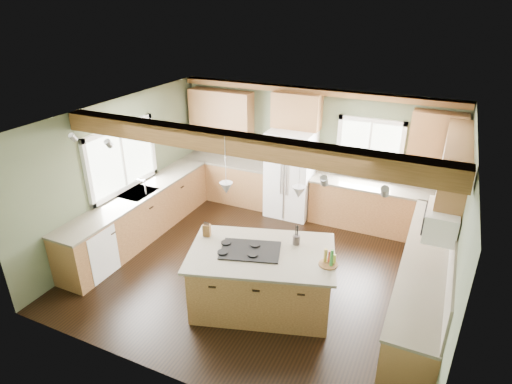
% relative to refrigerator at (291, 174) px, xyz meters
% --- Properties ---
extents(floor, '(5.60, 5.60, 0.00)m').
position_rel_refrigerator_xyz_m(floor, '(0.30, -2.12, -0.90)').
color(floor, black).
rests_on(floor, ground).
extents(ceiling, '(5.60, 5.60, 0.00)m').
position_rel_refrigerator_xyz_m(ceiling, '(0.30, -2.12, 1.70)').
color(ceiling, silver).
rests_on(ceiling, wall_back).
extents(wall_back, '(5.60, 0.00, 5.60)m').
position_rel_refrigerator_xyz_m(wall_back, '(0.30, 0.38, 0.40)').
color(wall_back, '#4C573D').
rests_on(wall_back, ground).
extents(wall_left, '(0.00, 5.00, 5.00)m').
position_rel_refrigerator_xyz_m(wall_left, '(-2.50, -2.12, 0.40)').
color(wall_left, '#4C573D').
rests_on(wall_left, ground).
extents(wall_right, '(0.00, 5.00, 5.00)m').
position_rel_refrigerator_xyz_m(wall_right, '(3.10, -2.12, 0.40)').
color(wall_right, '#4C573D').
rests_on(wall_right, ground).
extents(ceiling_beam, '(5.55, 0.26, 0.26)m').
position_rel_refrigerator_xyz_m(ceiling_beam, '(0.30, -2.92, 1.57)').
color(ceiling_beam, '#503416').
rests_on(ceiling_beam, ceiling).
extents(soffit_trim, '(5.55, 0.20, 0.10)m').
position_rel_refrigerator_xyz_m(soffit_trim, '(0.30, 0.28, 1.64)').
color(soffit_trim, '#503416').
rests_on(soffit_trim, ceiling).
extents(backsplash_back, '(5.58, 0.03, 0.58)m').
position_rel_refrigerator_xyz_m(backsplash_back, '(0.30, 0.36, 0.31)').
color(backsplash_back, brown).
rests_on(backsplash_back, wall_back).
extents(backsplash_right, '(0.03, 3.70, 0.58)m').
position_rel_refrigerator_xyz_m(backsplash_right, '(3.08, -2.07, 0.31)').
color(backsplash_right, brown).
rests_on(backsplash_right, wall_right).
extents(base_cab_back_left, '(2.02, 0.60, 0.88)m').
position_rel_refrigerator_xyz_m(base_cab_back_left, '(-1.49, 0.08, -0.46)').
color(base_cab_back_left, brown).
rests_on(base_cab_back_left, floor).
extents(counter_back_left, '(2.06, 0.64, 0.04)m').
position_rel_refrigerator_xyz_m(counter_back_left, '(-1.49, 0.08, 0.00)').
color(counter_back_left, '#4A4236').
rests_on(counter_back_left, base_cab_back_left).
extents(base_cab_back_right, '(2.62, 0.60, 0.88)m').
position_rel_refrigerator_xyz_m(base_cab_back_right, '(1.79, 0.08, -0.46)').
color(base_cab_back_right, brown).
rests_on(base_cab_back_right, floor).
extents(counter_back_right, '(2.66, 0.64, 0.04)m').
position_rel_refrigerator_xyz_m(counter_back_right, '(1.79, 0.08, 0.00)').
color(counter_back_right, '#4A4236').
rests_on(counter_back_right, base_cab_back_right).
extents(base_cab_left, '(0.60, 3.70, 0.88)m').
position_rel_refrigerator_xyz_m(base_cab_left, '(-2.20, -2.07, -0.46)').
color(base_cab_left, brown).
rests_on(base_cab_left, floor).
extents(counter_left, '(0.64, 3.74, 0.04)m').
position_rel_refrigerator_xyz_m(counter_left, '(-2.20, -2.07, 0.00)').
color(counter_left, '#4A4236').
rests_on(counter_left, base_cab_left).
extents(base_cab_right, '(0.60, 3.70, 0.88)m').
position_rel_refrigerator_xyz_m(base_cab_right, '(2.80, -2.07, -0.46)').
color(base_cab_right, brown).
rests_on(base_cab_right, floor).
extents(counter_right, '(0.64, 3.74, 0.04)m').
position_rel_refrigerator_xyz_m(counter_right, '(2.80, -2.07, 0.00)').
color(counter_right, '#4A4236').
rests_on(counter_right, base_cab_right).
extents(upper_cab_back_left, '(1.40, 0.35, 0.90)m').
position_rel_refrigerator_xyz_m(upper_cab_back_left, '(-1.69, 0.21, 1.05)').
color(upper_cab_back_left, brown).
rests_on(upper_cab_back_left, wall_back).
extents(upper_cab_over_fridge, '(0.96, 0.35, 0.70)m').
position_rel_refrigerator_xyz_m(upper_cab_over_fridge, '(-0.00, 0.21, 1.25)').
color(upper_cab_over_fridge, brown).
rests_on(upper_cab_over_fridge, wall_back).
extents(upper_cab_right, '(0.35, 2.20, 0.90)m').
position_rel_refrigerator_xyz_m(upper_cab_right, '(2.92, -1.22, 1.05)').
color(upper_cab_right, brown).
rests_on(upper_cab_right, wall_right).
extents(upper_cab_back_corner, '(0.90, 0.35, 0.90)m').
position_rel_refrigerator_xyz_m(upper_cab_back_corner, '(2.60, 0.21, 1.05)').
color(upper_cab_back_corner, brown).
rests_on(upper_cab_back_corner, wall_back).
extents(window_left, '(0.04, 1.60, 1.05)m').
position_rel_refrigerator_xyz_m(window_left, '(-2.48, -2.07, 0.65)').
color(window_left, white).
rests_on(window_left, wall_left).
extents(window_back, '(1.10, 0.04, 1.00)m').
position_rel_refrigerator_xyz_m(window_back, '(1.45, 0.36, 0.65)').
color(window_back, white).
rests_on(window_back, wall_back).
extents(sink, '(0.50, 0.65, 0.03)m').
position_rel_refrigerator_xyz_m(sink, '(-2.20, -2.07, 0.01)').
color(sink, '#262628').
rests_on(sink, counter_left).
extents(faucet, '(0.02, 0.02, 0.28)m').
position_rel_refrigerator_xyz_m(faucet, '(-2.02, -2.07, 0.15)').
color(faucet, '#B2B2B7').
rests_on(faucet, sink).
extents(dishwasher, '(0.60, 0.60, 0.84)m').
position_rel_refrigerator_xyz_m(dishwasher, '(-2.19, -3.37, -0.47)').
color(dishwasher, white).
rests_on(dishwasher, floor).
extents(oven, '(0.60, 0.72, 0.84)m').
position_rel_refrigerator_xyz_m(oven, '(2.79, -3.37, -0.47)').
color(oven, white).
rests_on(oven, floor).
extents(microwave, '(0.40, 0.70, 0.38)m').
position_rel_refrigerator_xyz_m(microwave, '(2.88, -2.17, 0.65)').
color(microwave, white).
rests_on(microwave, wall_right).
extents(pendant_left, '(0.18, 0.18, 0.16)m').
position_rel_refrigerator_xyz_m(pendant_left, '(0.20, -3.06, 0.98)').
color(pendant_left, '#B2B2B7').
rests_on(pendant_left, ceiling).
extents(pendant_right, '(0.18, 0.18, 0.16)m').
position_rel_refrigerator_xyz_m(pendant_right, '(1.12, -2.78, 0.98)').
color(pendant_right, '#B2B2B7').
rests_on(pendant_right, ceiling).
extents(refrigerator, '(0.90, 0.74, 1.80)m').
position_rel_refrigerator_xyz_m(refrigerator, '(0.00, 0.00, 0.00)').
color(refrigerator, white).
rests_on(refrigerator, floor).
extents(island, '(2.19, 1.69, 0.88)m').
position_rel_refrigerator_xyz_m(island, '(0.66, -2.92, -0.46)').
color(island, brown).
rests_on(island, floor).
extents(island_top, '(2.35, 1.85, 0.04)m').
position_rel_refrigerator_xyz_m(island_top, '(0.66, -2.92, 0.00)').
color(island_top, '#4A4236').
rests_on(island_top, island).
extents(cooktop, '(0.96, 0.78, 0.02)m').
position_rel_refrigerator_xyz_m(cooktop, '(0.51, -2.97, 0.03)').
color(cooktop, black).
rests_on(cooktop, island_top).
extents(knife_block, '(0.13, 0.11, 0.18)m').
position_rel_refrigerator_xyz_m(knife_block, '(-0.27, -2.86, 0.11)').
color(knife_block, brown).
rests_on(knife_block, island_top).
extents(utensil_crock, '(0.14, 0.14, 0.14)m').
position_rel_refrigerator_xyz_m(utensil_crock, '(1.03, -2.52, 0.09)').
color(utensil_crock, '#463C38').
rests_on(utensil_crock, island_top).
extents(bottle_tray, '(0.37, 0.37, 0.24)m').
position_rel_refrigerator_xyz_m(bottle_tray, '(1.60, -2.83, 0.14)').
color(bottle_tray, brown).
rests_on(bottle_tray, island_top).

